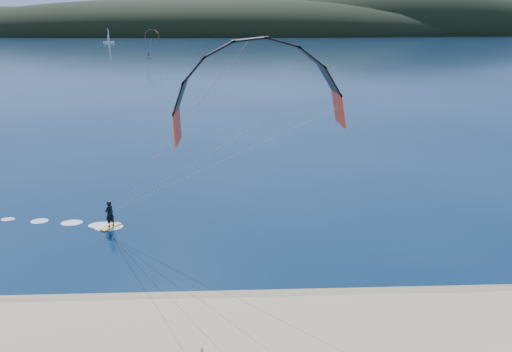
# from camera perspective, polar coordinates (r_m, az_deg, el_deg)

# --- Properties ---
(wet_sand) EXTENTS (220.00, 2.50, 0.10)m
(wet_sand) POSITION_cam_1_polar(r_m,az_deg,el_deg) (23.61, -8.90, -15.90)
(wet_sand) COLOR olive
(wet_sand) RESTS_ON ground
(headland) EXTENTS (1200.00, 310.00, 140.00)m
(headland) POSITION_cam_1_polar(r_m,az_deg,el_deg) (760.30, -2.57, 17.25)
(headland) COLOR black
(headland) RESTS_ON ground
(kitesurfer_near) EXTENTS (25.06, 9.49, 13.48)m
(kitesurfer_near) POSITION_cam_1_polar(r_m,az_deg,el_deg) (23.36, -0.63, 6.18)
(kitesurfer_near) COLOR gold
(kitesurfer_near) RESTS_ON ground
(kitesurfer_far) EXTENTS (7.14, 7.52, 10.66)m
(kitesurfer_far) POSITION_cam_1_polar(r_m,az_deg,el_deg) (219.47, -12.99, 16.68)
(kitesurfer_far) COLOR gold
(kitesurfer_far) RESTS_ON ground
(sailboat) EXTENTS (9.22, 6.22, 12.89)m
(sailboat) POSITION_cam_1_polar(r_m,az_deg,el_deg) (430.19, -18.06, 15.78)
(sailboat) COLOR white
(sailboat) RESTS_ON ground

